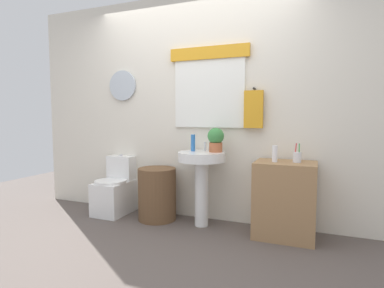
% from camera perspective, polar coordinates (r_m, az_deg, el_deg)
% --- Properties ---
extents(ground_plane, '(8.00, 8.00, 0.00)m').
position_cam_1_polar(ground_plane, '(2.92, -7.77, -19.22)').
color(ground_plane, '#564C47').
extents(back_wall, '(4.40, 0.18, 2.60)m').
position_cam_1_polar(back_wall, '(3.70, 0.90, 6.71)').
color(back_wall, silver).
rests_on(back_wall, ground_plane).
extents(toilet, '(0.38, 0.51, 0.72)m').
position_cam_1_polar(toilet, '(4.04, -13.77, -8.28)').
color(toilet, white).
rests_on(toilet, ground_plane).
extents(laundry_hamper, '(0.44, 0.44, 0.60)m').
position_cam_1_polar(laundry_hamper, '(3.70, -6.37, -9.02)').
color(laundry_hamper, brown).
rests_on(laundry_hamper, ground_plane).
extents(pedestal_sink, '(0.52, 0.52, 0.81)m').
position_cam_1_polar(pedestal_sink, '(3.41, 1.76, -4.86)').
color(pedestal_sink, white).
rests_on(pedestal_sink, ground_plane).
extents(faucet, '(0.03, 0.03, 0.10)m').
position_cam_1_polar(faucet, '(3.49, 2.45, -0.45)').
color(faucet, silver).
rests_on(faucet, pedestal_sink).
extents(wooden_cabinet, '(0.58, 0.44, 0.75)m').
position_cam_1_polar(wooden_cabinet, '(3.27, 16.54, -9.70)').
color(wooden_cabinet, '#9E754C').
rests_on(wooden_cabinet, ground_plane).
extents(soap_bottle, '(0.05, 0.05, 0.18)m').
position_cam_1_polar(soap_bottle, '(3.47, 0.19, 0.22)').
color(soap_bottle, '#2D6BB7').
rests_on(soap_bottle, pedestal_sink).
extents(potted_plant, '(0.18, 0.18, 0.26)m').
position_cam_1_polar(potted_plant, '(3.38, 4.35, 0.90)').
color(potted_plant, '#AD5B38').
rests_on(potted_plant, pedestal_sink).
extents(lotion_bottle, '(0.05, 0.05, 0.16)m').
position_cam_1_polar(lotion_bottle, '(3.16, 14.84, -1.73)').
color(lotion_bottle, white).
rests_on(lotion_bottle, wooden_cabinet).
extents(toothbrush_cup, '(0.08, 0.08, 0.19)m').
position_cam_1_polar(toothbrush_cup, '(3.21, 18.58, -2.25)').
color(toothbrush_cup, silver).
rests_on(toothbrush_cup, wooden_cabinet).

